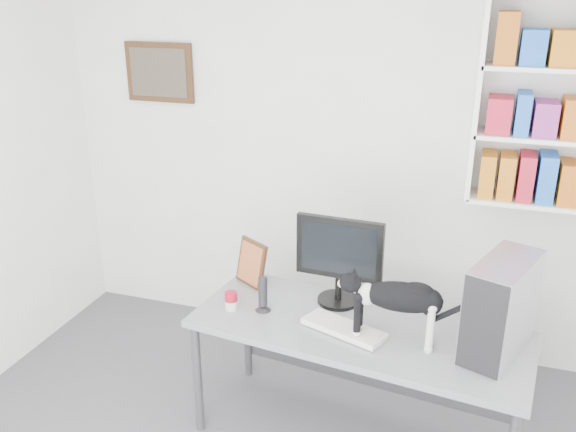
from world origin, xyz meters
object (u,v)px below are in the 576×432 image
(cat, at_px, (398,312))
(keyboard, at_px, (344,328))
(monitor, at_px, (339,260))
(pc_tower, at_px, (501,307))
(desk, at_px, (356,385))
(bookshelf, at_px, (569,104))
(speaker, at_px, (263,294))
(soup_can, at_px, (231,301))
(leaning_print, at_px, (252,262))

(cat, bearing_deg, keyboard, 171.19)
(monitor, distance_m, cat, 0.52)
(pc_tower, distance_m, cat, 0.51)
(desk, bearing_deg, keyboard, -128.37)
(bookshelf, relative_size, cat, 2.09)
(bookshelf, xyz_separation_m, desk, (-0.97, -0.97, -1.47))
(monitor, xyz_separation_m, speaker, (-0.38, -0.23, -0.16))
(pc_tower, bearing_deg, speaker, -160.09)
(bookshelf, height_order, soup_can, bookshelf)
(pc_tower, bearing_deg, leaning_print, -171.29)
(pc_tower, bearing_deg, keyboard, -154.90)
(bookshelf, height_order, speaker, bookshelf)
(desk, distance_m, speaker, 0.74)
(desk, bearing_deg, speaker, -173.95)
(desk, distance_m, soup_can, 0.85)
(bookshelf, xyz_separation_m, keyboard, (-1.04, -1.03, -1.08))
(keyboard, xyz_separation_m, cat, (0.28, -0.03, 0.17))
(pc_tower, relative_size, speaker, 2.35)
(cat, bearing_deg, pc_tower, 8.84)
(soup_can, bearing_deg, bookshelf, 30.42)
(monitor, relative_size, pc_tower, 1.08)
(keyboard, xyz_separation_m, speaker, (-0.49, 0.07, 0.09))
(keyboard, bearing_deg, cat, 13.01)
(desk, xyz_separation_m, soup_can, (-0.73, -0.04, 0.43))
(desk, height_order, cat, cat)
(leaning_print, height_order, soup_can, leaning_print)
(desk, bearing_deg, pc_tower, 6.88)
(keyboard, bearing_deg, soup_can, -163.07)
(bookshelf, bearing_deg, monitor, -147.49)
(monitor, relative_size, leaning_print, 1.84)
(monitor, relative_size, keyboard, 1.18)
(desk, relative_size, keyboard, 4.01)
(soup_can, bearing_deg, cat, -3.73)
(speaker, relative_size, soup_can, 2.01)
(desk, xyz_separation_m, cat, (0.21, -0.10, 0.56))
(keyboard, xyz_separation_m, leaning_print, (-0.67, 0.36, 0.13))
(monitor, height_order, leaning_print, monitor)
(cat, bearing_deg, soup_can, 173.94)
(pc_tower, height_order, speaker, pc_tower)
(monitor, distance_m, speaker, 0.47)
(desk, bearing_deg, leaning_print, 164.98)
(leaning_print, relative_size, cat, 0.49)
(leaning_print, bearing_deg, pc_tower, 19.77)
(bookshelf, bearing_deg, cat, -125.56)
(desk, bearing_deg, cat, -17.49)
(bookshelf, bearing_deg, soup_can, -149.58)
(pc_tower, bearing_deg, desk, -159.73)
(monitor, height_order, keyboard, monitor)
(speaker, bearing_deg, monitor, 13.74)
(speaker, bearing_deg, soup_can, 176.78)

